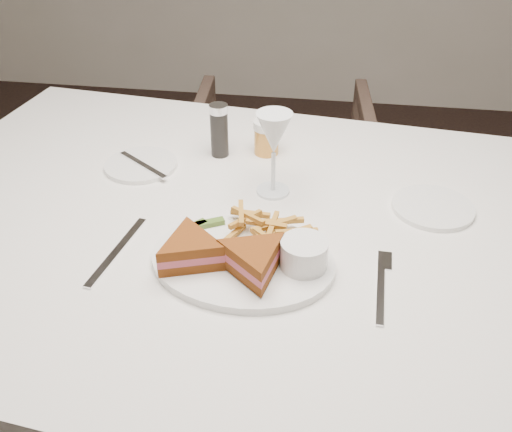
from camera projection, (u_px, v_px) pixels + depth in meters
name	position (u px, v px, depth m)	size (l,w,h in m)	color
table	(259.00, 357.00, 1.30)	(1.53, 1.02, 0.75)	silver
chair_far	(281.00, 171.00, 2.10)	(0.63, 0.59, 0.65)	#4A372D
table_setting	(252.00, 217.00, 1.04)	(0.78, 0.65, 0.18)	white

